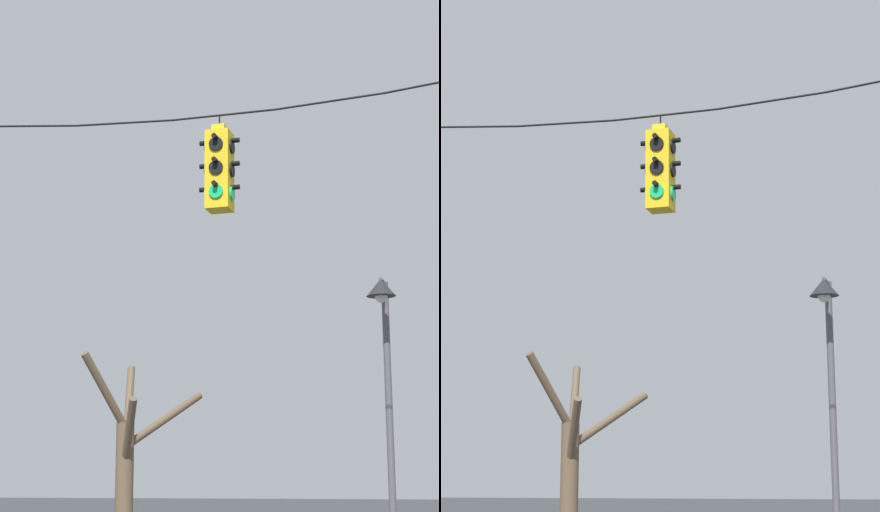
% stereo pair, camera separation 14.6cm
% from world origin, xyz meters
% --- Properties ---
extents(span_wire, '(10.68, 0.03, 0.47)m').
position_xyz_m(span_wire, '(0.00, 0.42, 6.96)').
color(span_wire, black).
extents(traffic_light_over_intersection, '(0.58, 0.58, 1.40)m').
position_xyz_m(traffic_light_over_intersection, '(-0.06, 0.42, 6.00)').
color(traffic_light_over_intersection, yellow).
extents(street_lamp, '(0.49, 0.84, 5.06)m').
position_xyz_m(street_lamp, '(1.72, 4.13, 3.76)').
color(street_lamp, '#515156').
rests_on(street_lamp, ground_plane).
extents(bare_tree, '(1.70, 3.15, 4.31)m').
position_xyz_m(bare_tree, '(-3.98, 7.16, 2.08)').
color(bare_tree, brown).
rests_on(bare_tree, ground_plane).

